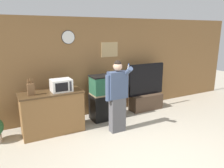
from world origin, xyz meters
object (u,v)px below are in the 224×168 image
aquarium_on_stand (106,97)px  microwave (61,85)px  counter_island (52,112)px  knife_block (31,89)px  tv_on_stand (146,96)px  person_standing (117,95)px

aquarium_on_stand → microwave: bearing=-171.0°
counter_island → knife_block: size_ratio=3.81×
aquarium_on_stand → tv_on_stand: tv_on_stand is taller
knife_block → person_standing: person_standing is taller
microwave → tv_on_stand: bearing=5.6°
knife_block → counter_island: bearing=7.2°
counter_island → aquarium_on_stand: size_ratio=1.18×
aquarium_on_stand → tv_on_stand: size_ratio=0.86×
microwave → aquarium_on_stand: 1.33m
microwave → knife_block: bearing=-178.1°
counter_island → person_standing: person_standing is taller
counter_island → aquarium_on_stand: (1.44, 0.16, 0.11)m
counter_island → knife_block: (-0.42, -0.05, 0.61)m
microwave → person_standing: (1.09, -0.61, -0.23)m
counter_island → person_standing: bearing=-25.9°
microwave → person_standing: 1.26m
counter_island → knife_block: knife_block is taller
microwave → knife_block: size_ratio=1.23×
aquarium_on_stand → tv_on_stand: (1.32, 0.06, -0.19)m
counter_island → knife_block: 0.74m
knife_block → aquarium_on_stand: 1.94m
counter_island → microwave: size_ratio=3.09×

